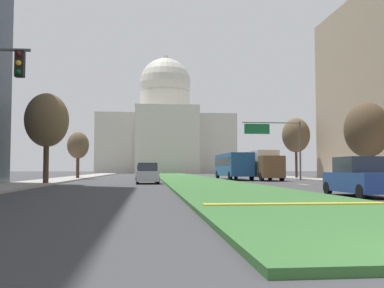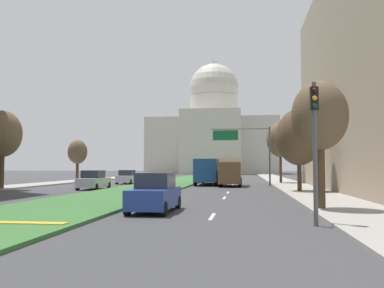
{
  "view_description": "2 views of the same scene",
  "coord_description": "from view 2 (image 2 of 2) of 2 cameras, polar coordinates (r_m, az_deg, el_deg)",
  "views": [
    {
      "loc": [
        -4.73,
        -4.97,
        1.3
      ],
      "look_at": [
        1.47,
        56.69,
        4.79
      ],
      "focal_mm": 40.55,
      "sensor_mm": 36.0,
      "label": 1
    },
    {
      "loc": [
        9.17,
        -5.22,
        2.14
      ],
      "look_at": [
        2.15,
        49.93,
        5.13
      ],
      "focal_mm": 38.95,
      "sensor_mm": 36.0,
      "label": 2
    }
  ],
  "objects": [
    {
      "name": "sidewalk_left",
      "position": [
        58.02,
        -16.55,
        -4.99
      ],
      "size": [
        4.0,
        107.65,
        0.15
      ],
      "primitive_type": "cube",
      "color": "#9E9991",
      "rests_on": "ground_plane"
    },
    {
      "name": "sedan_midblock",
      "position": [
        39.94,
        -13.3,
        -4.88
      ],
      "size": [
        1.99,
        4.69,
        1.77
      ],
      "color": "#BCBCC1",
      "rests_on": "ground_plane"
    },
    {
      "name": "grass_median",
      "position": [
        59.79,
        -1.58,
        -5.06
      ],
      "size": [
        6.7,
        107.65,
        0.14
      ],
      "primitive_type": "cube",
      "color": "#386B33",
      "rests_on": "ground_plane"
    },
    {
      "name": "sedan_lead_stopped",
      "position": [
        19.86,
        -5.1,
        -6.78
      ],
      "size": [
        1.88,
        4.42,
        1.83
      ],
      "color": "navy",
      "rests_on": "ground_plane"
    },
    {
      "name": "overhead_guide_sign",
      "position": [
        46.45,
        7.51,
        0.09
      ],
      "size": [
        6.56,
        0.2,
        6.5
      ],
      "color": "#515456",
      "rests_on": "ground_plane"
    },
    {
      "name": "traffic_light_near_right",
      "position": [
        15.67,
        16.46,
        1.35
      ],
      "size": [
        0.28,
        0.35,
        5.2
      ],
      "color": "#515456",
      "rests_on": "ground_plane"
    },
    {
      "name": "ground_plane",
      "position": [
        65.71,
        -0.78,
        -4.95
      ],
      "size": [
        263.15,
        263.15,
        0.0
      ],
      "primitive_type": "plane",
      "color": "#3D3D3F"
    },
    {
      "name": "sidewalk_right",
      "position": [
        53.35,
        12.69,
        -5.22
      ],
      "size": [
        4.0,
        107.65,
        0.15
      ],
      "primitive_type": "cube",
      "color": "#9E9991",
      "rests_on": "ground_plane"
    },
    {
      "name": "street_tree_left_mid",
      "position": [
        41.71,
        -24.5,
        1.24
      ],
      "size": [
        3.41,
        3.41,
        7.25
      ],
      "color": "#4C3823",
      "rests_on": "ground_plane"
    },
    {
      "name": "sedan_distant",
      "position": [
        51.86,
        -8.85,
        -4.54
      ],
      "size": [
        1.87,
        4.12,
        1.68
      ],
      "color": "silver",
      "rests_on": "ground_plane"
    },
    {
      "name": "street_tree_left_far",
      "position": [
        58.15,
        -15.4,
        -1.09
      ],
      "size": [
        2.59,
        2.59,
        5.72
      ],
      "color": "#4C3823",
      "rests_on": "ground_plane"
    },
    {
      "name": "capitol_building",
      "position": [
        124.74,
        3.01,
        1.3
      ],
      "size": [
        37.18,
        28.64,
        33.97
      ],
      "color": "beige",
      "rests_on": "ground_plane"
    },
    {
      "name": "lane_dashes_right",
      "position": [
        47.16,
        5.56,
        -5.66
      ],
      "size": [
        0.16,
        54.73,
        0.01
      ],
      "color": "silver",
      "rests_on": "ground_plane"
    },
    {
      "name": "street_tree_right_near",
      "position": [
        21.02,
        17.07,
        3.55
      ],
      "size": [
        2.69,
        2.69,
        6.27
      ],
      "color": "#4C3823",
      "rests_on": "ground_plane"
    },
    {
      "name": "box_truck_delivery",
      "position": [
        45.18,
        5.28,
        -3.65
      ],
      "size": [
        2.4,
        6.4,
        3.2
      ],
      "color": "brown",
      "rests_on": "ground_plane"
    },
    {
      "name": "street_tree_right_far",
      "position": [
        52.8,
        12.01,
        0.54
      ],
      "size": [
        3.43,
        3.43,
        7.59
      ],
      "color": "#4C3823",
      "rests_on": "ground_plane"
    },
    {
      "name": "street_tree_right_mid",
      "position": [
        35.34,
        14.43,
        0.9
      ],
      "size": [
        3.74,
        3.74,
        6.89
      ],
      "color": "#4C3823",
      "rests_on": "ground_plane"
    },
    {
      "name": "city_bus",
      "position": [
        49.58,
        2.36,
        -3.5
      ],
      "size": [
        2.62,
        11.0,
        2.95
      ],
      "color": "#1E4C8C",
      "rests_on": "ground_plane"
    }
  ]
}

